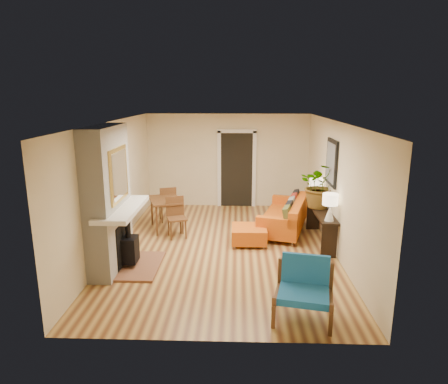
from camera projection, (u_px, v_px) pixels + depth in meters
The scene contains 10 objects.
room_shell at pixel (250, 167), 10.58m from camera, with size 6.50×6.50×6.50m.
fireplace at pixel (110, 202), 7.14m from camera, with size 1.09×1.68×2.60m.
sofa at pixel (287, 216), 9.30m from camera, with size 1.40×2.21×0.81m.
ottoman at pixel (249, 234), 8.52m from camera, with size 0.74×0.74×0.37m.
blue_chair at pixel (304, 285), 5.73m from camera, with size 0.96×0.94×0.85m.
dining_table at pixel (168, 205), 9.38m from camera, with size 1.09×1.70×0.90m.
console_table at pixel (321, 217), 8.52m from camera, with size 0.34×1.85×0.72m.
lamp_near at pixel (330, 204), 7.69m from camera, with size 0.30×0.30×0.54m.
lamp_far at pixel (316, 187), 9.13m from camera, with size 0.30×0.30×0.54m.
houseplant at pixel (320, 185), 8.56m from camera, with size 0.89×0.77×0.99m, color #1E5919.
Camera 1 is at (0.28, -7.81, 3.14)m, focal length 32.00 mm.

